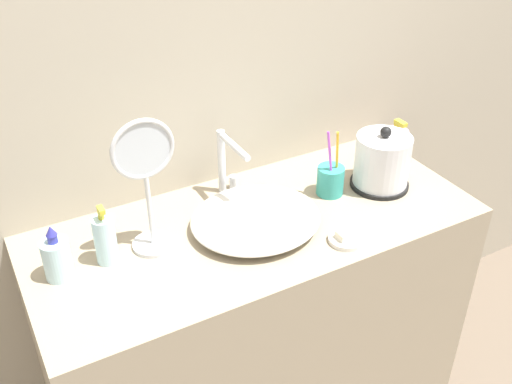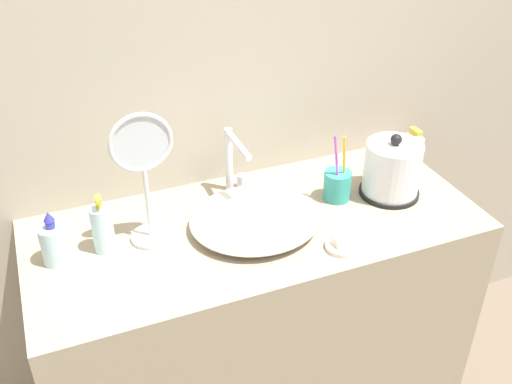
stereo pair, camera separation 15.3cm
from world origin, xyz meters
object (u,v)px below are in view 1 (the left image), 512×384
(faucet, at_px, (227,160))
(toothbrush_cup, at_px, (330,180))
(lotion_bottle, at_px, (105,239))
(vanity_mirror, at_px, (146,176))
(electric_kettle, at_px, (382,163))
(mouthwash_bottle, at_px, (394,147))
(shampoo_bottle, at_px, (57,258))

(faucet, distance_m, toothbrush_cup, 0.30)
(lotion_bottle, bearing_deg, vanity_mirror, 1.04)
(vanity_mirror, bearing_deg, faucet, 24.36)
(electric_kettle, distance_m, vanity_mirror, 0.69)
(electric_kettle, distance_m, mouthwash_bottle, 0.14)
(shampoo_bottle, relative_size, vanity_mirror, 0.41)
(toothbrush_cup, xyz_separation_m, shampoo_bottle, (-0.76, 0.01, 0.01))
(electric_kettle, height_order, lotion_bottle, electric_kettle)
(electric_kettle, distance_m, shampoo_bottle, 0.91)
(mouthwash_bottle, bearing_deg, faucet, 170.35)
(faucet, bearing_deg, electric_kettle, -22.42)
(lotion_bottle, relative_size, vanity_mirror, 0.45)
(electric_kettle, relative_size, toothbrush_cup, 0.92)
(lotion_bottle, bearing_deg, faucet, 17.78)
(shampoo_bottle, xyz_separation_m, mouthwash_bottle, (1.02, 0.04, 0.01))
(toothbrush_cup, bearing_deg, vanity_mirror, 178.77)
(faucet, xyz_separation_m, vanity_mirror, (-0.27, -0.12, 0.09))
(lotion_bottle, relative_size, mouthwash_bottle, 1.06)
(toothbrush_cup, bearing_deg, lotion_bottle, 179.18)
(electric_kettle, bearing_deg, faucet, 157.58)
(electric_kettle, height_order, vanity_mirror, vanity_mirror)
(lotion_bottle, bearing_deg, electric_kettle, -3.21)
(toothbrush_cup, relative_size, lotion_bottle, 1.29)
(lotion_bottle, distance_m, shampoo_bottle, 0.12)
(electric_kettle, relative_size, mouthwash_bottle, 1.25)
(electric_kettle, height_order, toothbrush_cup, toothbrush_cup)
(toothbrush_cup, height_order, shampoo_bottle, toothbrush_cup)
(faucet, bearing_deg, shampoo_bottle, -165.85)
(vanity_mirror, bearing_deg, toothbrush_cup, -1.23)
(lotion_bottle, bearing_deg, shampoo_bottle, -178.66)
(mouthwash_bottle, bearing_deg, shampoo_bottle, -177.89)
(electric_kettle, bearing_deg, shampoo_bottle, 177.36)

